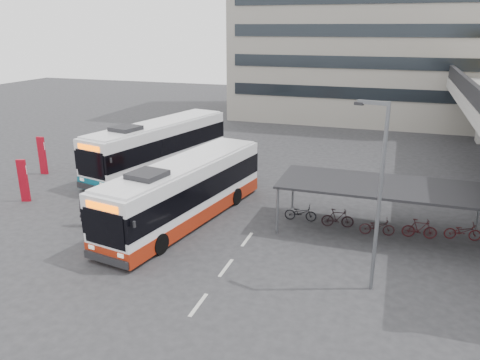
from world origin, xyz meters
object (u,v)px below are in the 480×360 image
(bus_main, at_px, (185,192))
(lamp_post, at_px, (378,188))
(bus_teal, at_px, (159,146))
(pedestrian, at_px, (85,210))

(bus_main, distance_m, lamp_post, 10.91)
(lamp_post, bearing_deg, bus_teal, 156.27)
(bus_main, relative_size, lamp_post, 1.64)
(bus_main, bearing_deg, pedestrian, -142.96)
(bus_teal, relative_size, pedestrian, 6.98)
(pedestrian, relative_size, lamp_post, 0.25)
(pedestrian, distance_m, lamp_post, 14.94)
(pedestrian, bearing_deg, bus_teal, 27.65)
(bus_main, distance_m, bus_teal, 9.90)
(bus_main, height_order, pedestrian, bus_main)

